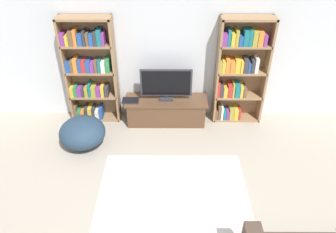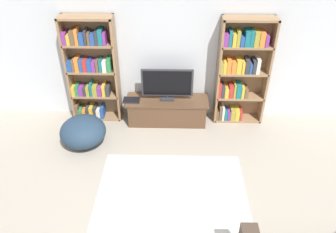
{
  "view_description": "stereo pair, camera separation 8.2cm",
  "coord_description": "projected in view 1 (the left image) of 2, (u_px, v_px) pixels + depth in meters",
  "views": [
    {
      "loc": [
        0.01,
        -1.01,
        3.47
      ],
      "look_at": [
        -0.02,
        3.04,
        0.7
      ],
      "focal_mm": 35.0,
      "sensor_mm": 36.0,
      "label": 1
    },
    {
      "loc": [
        0.09,
        -1.01,
        3.47
      ],
      "look_at": [
        -0.02,
        3.04,
        0.7
      ],
      "focal_mm": 35.0,
      "sensor_mm": 36.0,
      "label": 2
    }
  ],
  "objects": [
    {
      "name": "bookshelf_right",
      "position": [
        239.0,
        71.0,
        5.6
      ],
      "size": [
        0.86,
        0.3,
        1.89
      ],
      "color": "#93704C",
      "rests_on": "ground_plane"
    },
    {
      "name": "laptop",
      "position": [
        130.0,
        100.0,
        5.73
      ],
      "size": [
        0.29,
        0.2,
        0.03
      ],
      "color": "#28282D",
      "rests_on": "tv_stand"
    },
    {
      "name": "wall_back",
      "position": [
        169.0,
        48.0,
        5.56
      ],
      "size": [
        8.8,
        0.06,
        2.6
      ],
      "color": "silver",
      "rests_on": "ground_plane"
    },
    {
      "name": "tv_stand",
      "position": [
        166.0,
        110.0,
        5.9
      ],
      "size": [
        1.45,
        0.49,
        0.46
      ],
      "color": "brown",
      "rests_on": "ground_plane"
    },
    {
      "name": "bookshelf_left",
      "position": [
        90.0,
        72.0,
        5.62
      ],
      "size": [
        0.86,
        0.3,
        1.89
      ],
      "color": "#93704C",
      "rests_on": "ground_plane"
    },
    {
      "name": "television",
      "position": [
        166.0,
        84.0,
        5.61
      ],
      "size": [
        0.89,
        0.16,
        0.58
      ],
      "color": "#2D2D33",
      "rests_on": "tv_stand"
    },
    {
      "name": "beanbag_ottoman",
      "position": [
        82.0,
        133.0,
        5.34
      ],
      "size": [
        0.75,
        0.75,
        0.49
      ],
      "primitive_type": "ellipsoid",
      "color": "#23384C",
      "rests_on": "ground_plane"
    },
    {
      "name": "area_rug",
      "position": [
        173.0,
        193.0,
        4.57
      ],
      "size": [
        2.07,
        1.56,
        0.02
      ],
      "color": "beige",
      "rests_on": "ground_plane"
    }
  ]
}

